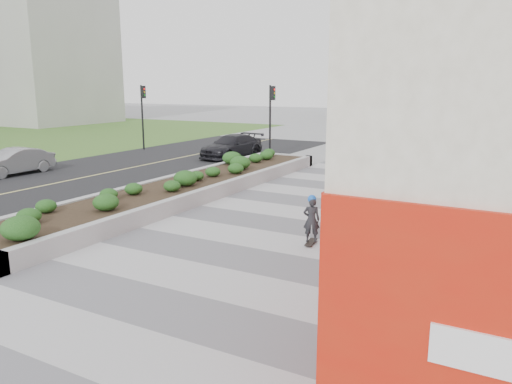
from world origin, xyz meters
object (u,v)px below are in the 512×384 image
Objects in this scene: planter at (187,185)px; skateboarder at (311,219)px; traffic_signal_near at (271,111)px; car_dark at (232,146)px; car_silver at (14,162)px; traffic_signal_far at (143,107)px.

skateboarder is at bearing -26.81° from planter.
car_dark is (-2.16, -0.88, -2.10)m from traffic_signal_near.
planter is 7.41m from skateboarder.
skateboarder is (8.34, -13.84, -2.06)m from traffic_signal_near.
car_silver is (-16.61, 3.05, -0.07)m from skateboarder.
traffic_signal_near is 1.11× the size of car_silver.
traffic_signal_near is at bearing 112.17° from skateboarder.
car_silver is at bearing -116.38° from car_dark.
traffic_signal_near is at bearing 3.11° from traffic_signal_far.
traffic_signal_near reaches higher than car_silver.
traffic_signal_near reaches higher than skateboarder.
car_dark is (6.11, 9.92, 0.04)m from car_silver.
car_dark is (7.04, -0.38, -2.10)m from traffic_signal_far.
car_dark is at bearing -3.08° from traffic_signal_far.
traffic_signal_far is 10.55m from car_silver.
planter is at bearing 144.29° from skateboarder.
traffic_signal_near reaches higher than car_dark.
traffic_signal_far is at bearing -176.89° from traffic_signal_near.
planter is 10.01m from car_silver.
skateboarder reaches higher than car_silver.
planter is 10.90m from traffic_signal_near.
skateboarder reaches higher than car_dark.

